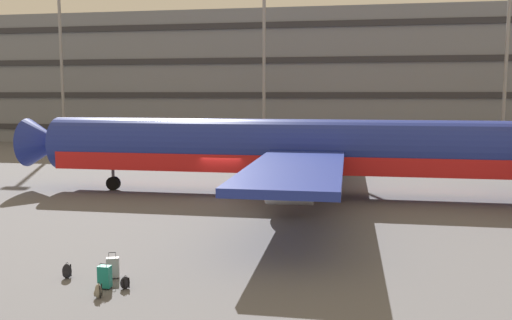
# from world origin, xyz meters

# --- Properties ---
(ground_plane) EXTENTS (600.00, 600.00, 0.00)m
(ground_plane) POSITION_xyz_m (0.00, 0.00, 0.00)
(ground_plane) COLOR #5B5B60
(terminal_structure) EXTENTS (174.77, 21.97, 16.47)m
(terminal_structure) POSITION_xyz_m (0.00, 43.43, 8.24)
(terminal_structure) COLOR slate
(terminal_structure) RESTS_ON ground_plane
(airliner) EXTENTS (36.77, 29.65, 9.90)m
(airliner) POSITION_xyz_m (4.56, 0.95, 2.92)
(airliner) COLOR navy
(airliner) RESTS_ON ground_plane
(light_mast_left) EXTENTS (1.80, 0.50, 22.71)m
(light_mast_left) POSITION_xyz_m (-26.31, 27.73, 13.06)
(light_mast_left) COLOR gray
(light_mast_left) RESTS_ON ground_plane
(light_mast_center_left) EXTENTS (1.80, 0.50, 24.65)m
(light_mast_center_left) POSITION_xyz_m (-1.98, 27.73, 14.06)
(light_mast_center_left) COLOR gray
(light_mast_center_left) RESTS_ON ground_plane
(light_mast_center_right) EXTENTS (1.80, 0.50, 21.83)m
(light_mast_center_right) POSITION_xyz_m (23.25, 27.73, 12.61)
(light_mast_center_right) COLOR gray
(light_mast_center_right) RESTS_ON ground_plane
(suitcase_scuffed) EXTENTS (0.48, 0.37, 0.95)m
(suitcase_scuffed) POSITION_xyz_m (-0.28, -15.31, 0.39)
(suitcase_scuffed) COLOR gray
(suitcase_scuffed) RESTS_ON ground_plane
(suitcase_small) EXTENTS (0.41, 0.28, 0.88)m
(suitcase_small) POSITION_xyz_m (-0.11, -16.29, 0.41)
(suitcase_small) COLOR #147266
(suitcase_small) RESTS_ON ground_plane
(backpack_purple) EXTENTS (0.28, 0.37, 0.52)m
(backpack_purple) POSITION_xyz_m (0.05, -17.12, 0.23)
(backpack_purple) COLOR gray
(backpack_purple) RESTS_ON ground_plane
(backpack_large) EXTENTS (0.37, 0.39, 0.47)m
(backpack_large) POSITION_xyz_m (0.54, -16.20, 0.20)
(backpack_large) COLOR black
(backpack_large) RESTS_ON ground_plane
(backpack_orange) EXTENTS (0.35, 0.32, 0.56)m
(backpack_orange) POSITION_xyz_m (-1.84, -15.61, 0.25)
(backpack_orange) COLOR black
(backpack_orange) RESTS_ON ground_plane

